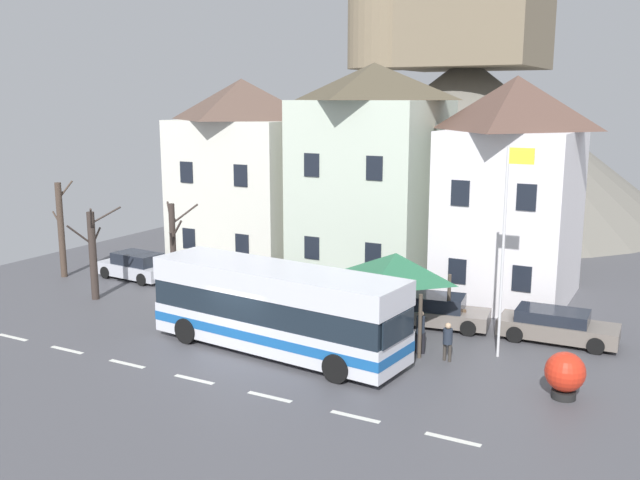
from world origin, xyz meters
TOP-DOWN VIEW (x-y plane):
  - ground_plane at (0.00, -0.00)m, footprint 40.00×60.00m
  - townhouse_00 at (-7.56, 11.69)m, footprint 6.82×5.44m
  - townhouse_01 at (-0.18, 12.44)m, footprint 6.46×6.94m
  - townhouse_02 at (6.84, 12.41)m, footprint 5.56×6.88m
  - hilltop_castle at (-2.44, 34.91)m, footprint 32.74×32.74m
  - transit_bus at (1.04, 1.10)m, footprint 10.37×3.59m
  - bus_shelter at (4.32, 4.64)m, footprint 3.60×3.60m
  - parked_car_00 at (-11.11, 6.84)m, footprint 4.24×2.11m
  - parked_car_01 at (10.03, 7.19)m, footprint 4.51×1.96m
  - parked_car_02 at (-2.76, 7.10)m, footprint 4.02×2.15m
  - parked_car_03 at (5.30, 6.80)m, footprint 4.34×2.31m
  - pedestrian_00 at (5.81, 3.50)m, footprint 0.39×0.31m
  - pedestrian_01 at (6.96, 3.17)m, footprint 0.34×0.34m
  - public_bench at (5.66, 6.69)m, footprint 1.76×0.48m
  - flagpole at (8.53, 4.48)m, footprint 0.95×0.10m
  - harbour_buoy at (11.23, 1.80)m, footprint 1.26×1.26m
  - bare_tree_00 at (-6.31, 4.19)m, footprint 1.56×1.57m
  - bare_tree_01 at (-14.83, 5.40)m, footprint 0.96×0.94m
  - bare_tree_02 at (-10.17, 3.05)m, footprint 1.33×2.22m

SIDE VIEW (x-z plane):
  - ground_plane at x=0.00m, z-range -0.06..0.00m
  - public_bench at x=5.66m, z-range 0.04..0.91m
  - parked_car_01 at x=10.03m, z-range 0.00..1.25m
  - parked_car_03 at x=5.30m, z-range -0.02..1.31m
  - parked_car_00 at x=-11.11m, z-range -0.02..1.38m
  - parked_car_02 at x=-2.76m, z-range -0.02..1.41m
  - harbour_buoy at x=11.23m, z-range 0.07..1.59m
  - pedestrian_00 at x=5.81m, z-range 0.03..1.65m
  - pedestrian_01 at x=6.96m, z-range 0.14..1.57m
  - transit_bus at x=1.04m, z-range 0.01..3.23m
  - bare_tree_02 at x=-10.17m, z-range -0.04..4.42m
  - bare_tree_00 at x=-6.31m, z-range 0.17..4.83m
  - bare_tree_01 at x=-14.83m, z-range 0.06..5.13m
  - bus_shelter at x=4.32m, z-range 1.18..4.60m
  - flagpole at x=8.53m, z-range 0.57..8.27m
  - townhouse_02 at x=6.84m, z-range 0.00..10.29m
  - townhouse_00 at x=-7.56m, z-range 0.00..10.31m
  - townhouse_01 at x=-0.18m, z-range 0.00..11.00m
  - hilltop_castle at x=-2.44m, z-range -2.89..16.54m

